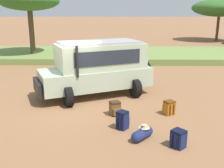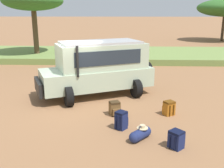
{
  "view_description": "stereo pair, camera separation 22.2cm",
  "coord_description": "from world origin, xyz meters",
  "px_view_note": "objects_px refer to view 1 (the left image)",
  "views": [
    {
      "loc": [
        1.94,
        -10.57,
        3.74
      ],
      "look_at": [
        1.76,
        -0.85,
        1.0
      ],
      "focal_mm": 42.0,
      "sensor_mm": 36.0,
      "label": 1
    },
    {
      "loc": [
        2.16,
        -10.57,
        3.74
      ],
      "look_at": [
        1.76,
        -0.85,
        1.0
      ],
      "focal_mm": 42.0,
      "sensor_mm": 36.0,
      "label": 2
    }
  ],
  "objects_px": {
    "safari_vehicle": "(98,67)",
    "backpack_outermost": "(169,108)",
    "backpack_beside_front_wheel": "(123,120)",
    "acacia_tree_left_mid": "(29,1)",
    "backpack_near_rear_wheel": "(115,108)",
    "backpack_cluster_center": "(179,139)",
    "duffel_bag_low_black_case": "(142,134)",
    "acacia_tree_centre_back": "(220,8)"
  },
  "relations": [
    {
      "from": "safari_vehicle",
      "to": "duffel_bag_low_black_case",
      "type": "distance_m",
      "value": 4.74
    },
    {
      "from": "backpack_cluster_center",
      "to": "backpack_near_rear_wheel",
      "type": "bearing_deg",
      "value": 127.63
    },
    {
      "from": "backpack_beside_front_wheel",
      "to": "backpack_near_rear_wheel",
      "type": "height_order",
      "value": "backpack_beside_front_wheel"
    },
    {
      "from": "duffel_bag_low_black_case",
      "to": "acacia_tree_left_mid",
      "type": "bearing_deg",
      "value": 119.01
    },
    {
      "from": "backpack_cluster_center",
      "to": "acacia_tree_centre_back",
      "type": "height_order",
      "value": "acacia_tree_centre_back"
    },
    {
      "from": "backpack_beside_front_wheel",
      "to": "acacia_tree_centre_back",
      "type": "xyz_separation_m",
      "value": [
        12.53,
        26.1,
        3.75
      ]
    },
    {
      "from": "backpack_outermost",
      "to": "acacia_tree_centre_back",
      "type": "height_order",
      "value": "acacia_tree_centre_back"
    },
    {
      "from": "backpack_near_rear_wheel",
      "to": "safari_vehicle",
      "type": "bearing_deg",
      "value": 108.17
    },
    {
      "from": "backpack_outermost",
      "to": "backpack_cluster_center",
      "type": "bearing_deg",
      "value": -94.5
    },
    {
      "from": "acacia_tree_left_mid",
      "to": "backpack_outermost",
      "type": "bearing_deg",
      "value": -52.99
    },
    {
      "from": "backpack_beside_front_wheel",
      "to": "acacia_tree_left_mid",
      "type": "relative_size",
      "value": 0.12
    },
    {
      "from": "safari_vehicle",
      "to": "backpack_near_rear_wheel",
      "type": "xyz_separation_m",
      "value": [
        0.8,
        -2.44,
        -1.04
      ]
    },
    {
      "from": "safari_vehicle",
      "to": "acacia_tree_centre_back",
      "type": "height_order",
      "value": "acacia_tree_centre_back"
    },
    {
      "from": "backpack_outermost",
      "to": "safari_vehicle",
      "type": "bearing_deg",
      "value": 140.14
    },
    {
      "from": "backpack_cluster_center",
      "to": "acacia_tree_left_mid",
      "type": "height_order",
      "value": "acacia_tree_left_mid"
    },
    {
      "from": "duffel_bag_low_black_case",
      "to": "acacia_tree_centre_back",
      "type": "xyz_separation_m",
      "value": [
        11.95,
        26.81,
        3.87
      ]
    },
    {
      "from": "safari_vehicle",
      "to": "acacia_tree_centre_back",
      "type": "relative_size",
      "value": 0.8
    },
    {
      "from": "backpack_beside_front_wheel",
      "to": "backpack_outermost",
      "type": "height_order",
      "value": "backpack_beside_front_wheel"
    },
    {
      "from": "backpack_near_rear_wheel",
      "to": "acacia_tree_centre_back",
      "type": "bearing_deg",
      "value": 62.86
    },
    {
      "from": "backpack_cluster_center",
      "to": "backpack_near_rear_wheel",
      "type": "height_order",
      "value": "same"
    },
    {
      "from": "safari_vehicle",
      "to": "acacia_tree_left_mid",
      "type": "height_order",
      "value": "acacia_tree_left_mid"
    },
    {
      "from": "acacia_tree_centre_back",
      "to": "backpack_cluster_center",
      "type": "bearing_deg",
      "value": -111.92
    },
    {
      "from": "backpack_near_rear_wheel",
      "to": "acacia_tree_left_mid",
      "type": "distance_m",
      "value": 13.85
    },
    {
      "from": "duffel_bag_low_black_case",
      "to": "safari_vehicle",
      "type": "bearing_deg",
      "value": 110.69
    },
    {
      "from": "safari_vehicle",
      "to": "backpack_cluster_center",
      "type": "xyz_separation_m",
      "value": [
        2.61,
        -4.78,
        -1.04
      ]
    },
    {
      "from": "backpack_cluster_center",
      "to": "duffel_bag_low_black_case",
      "type": "bearing_deg",
      "value": 154.49
    },
    {
      "from": "backpack_near_rear_wheel",
      "to": "acacia_tree_left_mid",
      "type": "bearing_deg",
      "value": 119.81
    },
    {
      "from": "safari_vehicle",
      "to": "backpack_outermost",
      "type": "bearing_deg",
      "value": -39.86
    },
    {
      "from": "backpack_outermost",
      "to": "acacia_tree_left_mid",
      "type": "bearing_deg",
      "value": 127.01
    },
    {
      "from": "safari_vehicle",
      "to": "acacia_tree_left_mid",
      "type": "xyz_separation_m",
      "value": [
        -5.77,
        9.03,
        3.11
      ]
    },
    {
      "from": "acacia_tree_left_mid",
      "to": "backpack_beside_front_wheel",
      "type": "bearing_deg",
      "value": -61.62
    },
    {
      "from": "duffel_bag_low_black_case",
      "to": "backpack_outermost",
      "type": "bearing_deg",
      "value": 59.36
    },
    {
      "from": "backpack_near_rear_wheel",
      "to": "backpack_outermost",
      "type": "relative_size",
      "value": 0.97
    },
    {
      "from": "backpack_outermost",
      "to": "duffel_bag_low_black_case",
      "type": "bearing_deg",
      "value": -120.64
    },
    {
      "from": "backpack_near_rear_wheel",
      "to": "acacia_tree_centre_back",
      "type": "distance_m",
      "value": 28.27
    },
    {
      "from": "safari_vehicle",
      "to": "backpack_outermost",
      "type": "xyz_separation_m",
      "value": [
        2.8,
        -2.34,
        -1.03
      ]
    },
    {
      "from": "acacia_tree_left_mid",
      "to": "safari_vehicle",
      "type": "bearing_deg",
      "value": -57.42
    },
    {
      "from": "backpack_near_rear_wheel",
      "to": "acacia_tree_left_mid",
      "type": "height_order",
      "value": "acacia_tree_left_mid"
    },
    {
      "from": "safari_vehicle",
      "to": "backpack_outermost",
      "type": "distance_m",
      "value": 3.79
    },
    {
      "from": "duffel_bag_low_black_case",
      "to": "acacia_tree_left_mid",
      "type": "height_order",
      "value": "acacia_tree_left_mid"
    },
    {
      "from": "safari_vehicle",
      "to": "acacia_tree_centre_back",
      "type": "bearing_deg",
      "value": 58.88
    },
    {
      "from": "backpack_beside_front_wheel",
      "to": "backpack_near_rear_wheel",
      "type": "distance_m",
      "value": 1.2
    }
  ]
}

